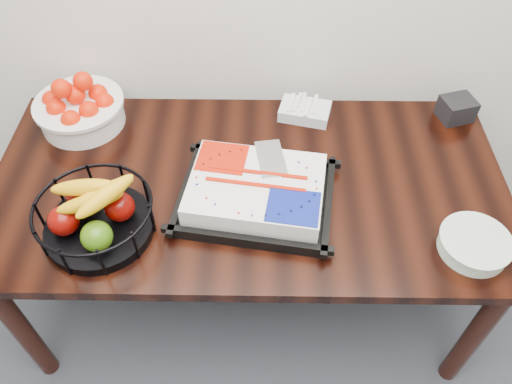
{
  "coord_description": "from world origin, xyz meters",
  "views": [
    {
      "loc": [
        0.04,
        0.83,
        2.04
      ],
      "look_at": [
        0.03,
        1.88,
        0.83
      ],
      "focal_mm": 35.0,
      "sensor_mm": 36.0,
      "label": 1
    }
  ],
  "objects_px": {
    "napkin_box": "(457,109)",
    "table": "(248,197)",
    "cake_tray": "(256,192)",
    "plate_stack": "(474,244)",
    "fruit_basket": "(95,215)",
    "tangerine_bowl": "(79,104)"
  },
  "relations": [
    {
      "from": "cake_tray",
      "to": "plate_stack",
      "type": "height_order",
      "value": "cake_tray"
    },
    {
      "from": "napkin_box",
      "to": "cake_tray",
      "type": "bearing_deg",
      "value": -150.27
    },
    {
      "from": "cake_tray",
      "to": "tangerine_bowl",
      "type": "height_order",
      "value": "tangerine_bowl"
    },
    {
      "from": "fruit_basket",
      "to": "plate_stack",
      "type": "distance_m",
      "value": 1.17
    },
    {
      "from": "table",
      "to": "fruit_basket",
      "type": "relative_size",
      "value": 4.92
    },
    {
      "from": "plate_stack",
      "to": "napkin_box",
      "type": "relative_size",
      "value": 1.82
    },
    {
      "from": "fruit_basket",
      "to": "napkin_box",
      "type": "relative_size",
      "value": 3.02
    },
    {
      "from": "table",
      "to": "tangerine_bowl",
      "type": "relative_size",
      "value": 5.35
    },
    {
      "from": "napkin_box",
      "to": "fruit_basket",
      "type": "bearing_deg",
      "value": -155.68
    },
    {
      "from": "table",
      "to": "cake_tray",
      "type": "xyz_separation_m",
      "value": [
        0.03,
        -0.09,
        0.13
      ]
    },
    {
      "from": "cake_tray",
      "to": "napkin_box",
      "type": "distance_m",
      "value": 0.89
    },
    {
      "from": "cake_tray",
      "to": "plate_stack",
      "type": "distance_m",
      "value": 0.7
    },
    {
      "from": "cake_tray",
      "to": "plate_stack",
      "type": "relative_size",
      "value": 2.5
    },
    {
      "from": "table",
      "to": "tangerine_bowl",
      "type": "height_order",
      "value": "tangerine_bowl"
    },
    {
      "from": "table",
      "to": "tangerine_bowl",
      "type": "bearing_deg",
      "value": 155.12
    },
    {
      "from": "table",
      "to": "plate_stack",
      "type": "distance_m",
      "value": 0.76
    },
    {
      "from": "table",
      "to": "plate_stack",
      "type": "relative_size",
      "value": 8.15
    },
    {
      "from": "napkin_box",
      "to": "table",
      "type": "bearing_deg",
      "value": -156.37
    },
    {
      "from": "fruit_basket",
      "to": "plate_stack",
      "type": "bearing_deg",
      "value": -2.77
    },
    {
      "from": "table",
      "to": "cake_tray",
      "type": "bearing_deg",
      "value": -71.88
    },
    {
      "from": "plate_stack",
      "to": "cake_tray",
      "type": "bearing_deg",
      "value": 164.31
    },
    {
      "from": "fruit_basket",
      "to": "napkin_box",
      "type": "xyz_separation_m",
      "value": [
        1.27,
        0.57,
        -0.04
      ]
    }
  ]
}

